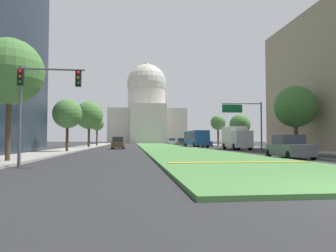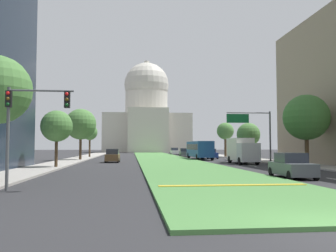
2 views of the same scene
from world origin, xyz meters
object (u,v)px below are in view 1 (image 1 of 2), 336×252
street_tree_left_near (9,72)px  city_bus (196,137)px  sedan_very_far (172,142)px  overhead_guide_sign (247,116)px  street_tree_left_mid (67,114)px  sedan_far_horizon (182,142)px  street_tree_left_far (89,115)px  sedan_midblock (118,143)px  street_tree_right_mid (295,107)px  street_tree_right_far (240,125)px  capitol_building (147,111)px  street_tree_right_distant (218,123)px  street_tree_left_distant (97,124)px  sedan_lead_stopped (289,147)px  traffic_light_near_left (37,93)px  sedan_distant (205,143)px  box_truck_delivery (236,138)px

street_tree_left_near → city_bus: bearing=62.0°
sedan_very_far → overhead_guide_sign: bearing=-84.8°
street_tree_left_mid → sedan_far_horizon: street_tree_left_mid is taller
street_tree_left_far → sedan_midblock: size_ratio=1.88×
overhead_guide_sign → street_tree_left_far: bearing=150.8°
overhead_guide_sign → sedan_far_horizon: overhead_guide_sign is taller
street_tree_right_mid → sedan_very_far: street_tree_right_mid is taller
sedan_midblock → street_tree_right_far: bearing=14.9°
street_tree_left_near → capitol_building: bearing=82.6°
city_bus → street_tree_right_distant: bearing=52.9°
capitol_building → street_tree_right_distant: bearing=-77.6°
street_tree_left_distant → street_tree_right_distant: bearing=-2.4°
street_tree_right_mid → street_tree_right_far: (-0.40, 17.68, -1.29)m
overhead_guide_sign → sedan_lead_stopped: size_ratio=1.40×
city_bus → capitol_building: bearing=95.0°
traffic_light_near_left → sedan_distant: (19.03, 42.20, -3.00)m
traffic_light_near_left → sedan_distant: bearing=65.7°
overhead_guide_sign → capitol_building: bearing=96.7°
street_tree_right_distant → sedan_distant: size_ratio=1.55×
sedan_distant → sedan_far_horizon: size_ratio=1.02×
capitol_building → street_tree_left_mid: (-12.83, -87.80, -8.52)m
overhead_guide_sign → street_tree_left_near: bearing=-138.0°
capitol_building → sedan_lead_stopped: 101.22m
sedan_distant → box_truck_delivery: size_ratio=0.67×
overhead_guide_sign → street_tree_left_mid: overhead_guide_sign is taller
street_tree_left_near → sedan_midblock: (5.40, 26.79, -4.68)m
sedan_lead_stopped → box_truck_delivery: 19.45m
sedan_distant → box_truck_delivery: (0.12, -17.60, 0.88)m
traffic_light_near_left → street_tree_left_distant: 49.13m
overhead_guide_sign → street_tree_right_mid: bearing=-58.3°
sedan_distant → sedan_far_horizon: sedan_far_horizon is taller
capitol_building → street_tree_right_far: 72.02m
street_tree_right_far → street_tree_left_far: bearing=177.7°
street_tree_left_near → sedan_far_horizon: bearing=69.6°
street_tree_right_distant → sedan_very_far: 23.27m
street_tree_right_mid → street_tree_left_distant: street_tree_right_mid is taller
traffic_light_near_left → street_tree_left_far: (-2.35, 36.43, 1.71)m
street_tree_left_near → street_tree_left_mid: size_ratio=1.30×
traffic_light_near_left → overhead_guide_sign: 31.27m
street_tree_left_mid → box_truck_delivery: (21.28, 6.70, -2.51)m
overhead_guide_sign → box_truck_delivery: bearing=143.7°
traffic_light_near_left → sedan_lead_stopped: 17.60m
street_tree_left_far → sedan_distant: size_ratio=1.82×
street_tree_right_mid → sedan_distant: bearing=101.6°
street_tree_left_mid → street_tree_right_mid: (26.18, -0.19, 1.09)m
street_tree_left_distant → street_tree_left_mid: bearing=-89.5°
sedan_midblock → sedan_very_far: size_ratio=0.95×
sedan_midblock → sedan_distant: 20.36m
street_tree_left_far → street_tree_right_far: 26.06m
overhead_guide_sign → sedan_distant: bearing=94.1°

